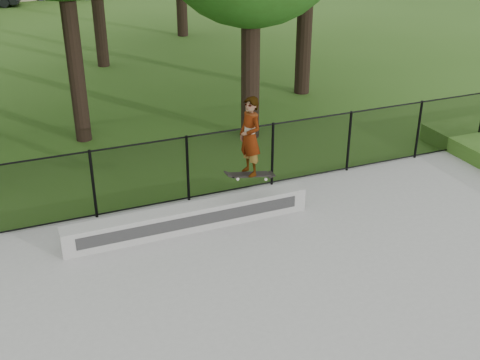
% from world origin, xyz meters
% --- Properties ---
extents(grind_ledge, '(4.98, 0.40, 0.49)m').
position_xyz_m(grind_ledge, '(-0.38, 4.70, 0.31)').
color(grind_ledge, '#B2B2AD').
rests_on(grind_ledge, concrete_slab).
extents(skater_airborne, '(0.84, 0.63, 1.71)m').
position_xyz_m(skater_airborne, '(0.84, 4.50, 1.89)').
color(skater_airborne, black).
rests_on(skater_airborne, ground).
extents(chainlink_fence, '(16.06, 0.06, 1.50)m').
position_xyz_m(chainlink_fence, '(0.00, 5.90, 0.81)').
color(chainlink_fence, black).
rests_on(chainlink_fence, concrete_slab).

